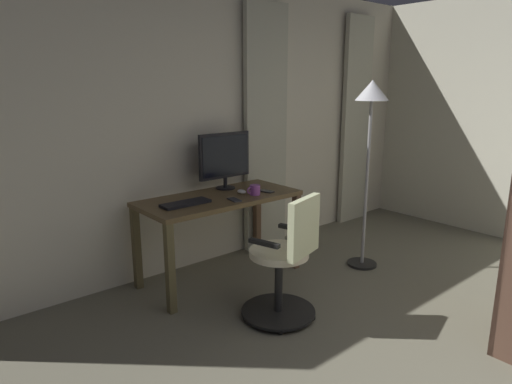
{
  "coord_description": "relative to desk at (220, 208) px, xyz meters",
  "views": [
    {
      "loc": [
        2.55,
        0.32,
        1.72
      ],
      "look_at": [
        0.44,
        -2.18,
        0.92
      ],
      "focal_mm": 31.53,
      "sensor_mm": 36.0,
      "label": 1
    }
  ],
  "objects": [
    {
      "name": "back_room_partition",
      "position": [
        -0.35,
        -0.47,
        0.67
      ],
      "size": [
        5.51,
        0.1,
        2.66
      ],
      "primitive_type": "cube",
      "color": "beige",
      "rests_on": "ground"
    },
    {
      "name": "mug_coffee",
      "position": [
        -0.26,
        0.16,
        0.15
      ],
      "size": [
        0.13,
        0.09,
        0.09
      ],
      "color": "purple",
      "rests_on": "desk"
    },
    {
      "name": "desk",
      "position": [
        0.0,
        0.0,
        0.0
      ],
      "size": [
        1.42,
        0.64,
        0.76
      ],
      "color": "brown",
      "rests_on": "ground"
    },
    {
      "name": "cell_phone_by_monitor",
      "position": [
        -0.01,
        0.2,
        0.11
      ],
      "size": [
        0.09,
        0.15,
        0.01
      ],
      "primitive_type": "cube",
      "rotation": [
        0.0,
        0.0,
        -0.15
      ],
      "color": "#333338",
      "rests_on": "desk"
    },
    {
      "name": "curtain_left_panel",
      "position": [
        -2.33,
        -0.36,
        0.59
      ],
      "size": [
        0.47,
        0.06,
        2.48
      ],
      "primitive_type": "cube",
      "color": "#BBB9A3",
      "rests_on": "ground"
    },
    {
      "name": "computer_monitor",
      "position": [
        -0.21,
        -0.2,
        0.4
      ],
      "size": [
        0.55,
        0.18,
        0.52
      ],
      "color": "black",
      "rests_on": "desk"
    },
    {
      "name": "computer_keyboard",
      "position": [
        0.37,
        0.05,
        0.12
      ],
      "size": [
        0.41,
        0.15,
        0.02
      ],
      "primitive_type": "cube",
      "color": "black",
      "rests_on": "desk"
    },
    {
      "name": "computer_mouse",
      "position": [
        -0.2,
        0.05,
        0.12
      ],
      "size": [
        0.06,
        0.1,
        0.04
      ],
      "primitive_type": "ellipsoid",
      "color": "white",
      "rests_on": "desk"
    },
    {
      "name": "curtain_right_panel",
      "position": [
        -0.85,
        -0.36,
        0.59
      ],
      "size": [
        0.53,
        0.06,
        2.48
      ],
      "primitive_type": "cube",
      "color": "#BBB9A3",
      "rests_on": "ground"
    },
    {
      "name": "office_chair",
      "position": [
        0.07,
        0.91,
        -0.21
      ],
      "size": [
        0.56,
        0.56,
        0.95
      ],
      "rotation": [
        0.0,
        0.0,
        3.41
      ],
      "color": "black",
      "rests_on": "ground"
    },
    {
      "name": "floor_lamp",
      "position": [
        -1.2,
        0.66,
        0.77
      ],
      "size": [
        0.3,
        0.3,
        1.74
      ],
      "color": "black",
      "rests_on": "ground"
    },
    {
      "name": "cell_phone_face_up",
      "position": [
        -0.42,
        0.14,
        0.11
      ],
      "size": [
        0.09,
        0.15,
        0.01
      ],
      "primitive_type": "cube",
      "rotation": [
        0.0,
        0.0,
        0.19
      ],
      "color": "#232328",
      "rests_on": "desk"
    }
  ]
}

